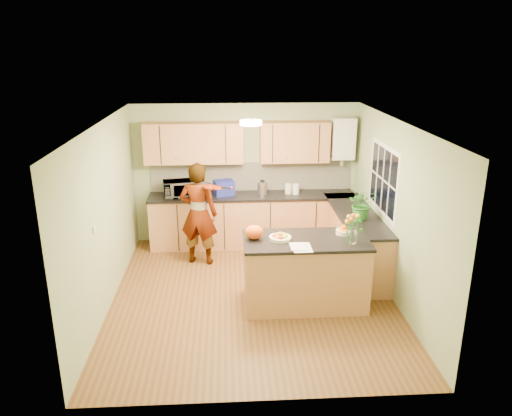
{
  "coord_description": "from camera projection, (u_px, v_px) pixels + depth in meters",
  "views": [
    {
      "loc": [
        -0.34,
        -6.47,
        3.49
      ],
      "look_at": [
        0.08,
        0.5,
        1.17
      ],
      "focal_mm": 35.0,
      "sensor_mm": 36.0,
      "label": 1
    }
  ],
  "objects": [
    {
      "name": "potted_plant",
      "position": [
        362.0,
        204.0,
        7.53
      ],
      "size": [
        0.48,
        0.43,
        0.47
      ],
      "primitive_type": "imported",
      "rotation": [
        0.0,
        0.0,
        -0.17
      ],
      "color": "#2C7828",
      "rests_on": "right_counter"
    },
    {
      "name": "jar_white",
      "position": [
        296.0,
        189.0,
        8.81
      ],
      "size": [
        0.14,
        0.14,
        0.18
      ],
      "primitive_type": "cylinder",
      "rotation": [
        0.0,
        0.0,
        0.17
      ],
      "color": "white",
      "rests_on": "back_counter"
    },
    {
      "name": "blue_box",
      "position": [
        224.0,
        188.0,
        8.74
      ],
      "size": [
        0.39,
        0.33,
        0.27
      ],
      "primitive_type": "cube",
      "rotation": [
        0.0,
        0.0,
        0.31
      ],
      "color": "navy",
      "rests_on": "back_counter"
    },
    {
      "name": "splashback",
      "position": [
        251.0,
        176.0,
        8.99
      ],
      "size": [
        3.6,
        0.02,
        0.52
      ],
      "primitive_type": "cube",
      "color": "silver",
      "rests_on": "back_counter"
    },
    {
      "name": "orange_bowl",
      "position": [
        344.0,
        230.0,
        6.89
      ],
      "size": [
        0.22,
        0.22,
        0.13
      ],
      "color": "#F8EAC7",
      "rests_on": "peninsula_island"
    },
    {
      "name": "wall_left",
      "position": [
        105.0,
        217.0,
        6.74
      ],
      "size": [
        0.02,
        4.5,
        2.5
      ],
      "primitive_type": "cube",
      "color": "#91A677",
      "rests_on": "floor"
    },
    {
      "name": "floor",
      "position": [
        252.0,
        295.0,
        7.25
      ],
      "size": [
        4.5,
        4.5,
        0.0
      ],
      "primitive_type": "plane",
      "color": "brown",
      "rests_on": "ground"
    },
    {
      "name": "right_counter",
      "position": [
        355.0,
        241.0,
        8.0
      ],
      "size": [
        0.62,
        2.24,
        0.94
      ],
      "color": "#A66E42",
      "rests_on": "floor"
    },
    {
      "name": "violin",
      "position": [
        210.0,
        187.0,
        7.73
      ],
      "size": [
        0.6,
        0.52,
        0.15
      ],
      "primitive_type": null,
      "rotation": [
        0.17,
        0.0,
        -0.61
      ],
      "color": "#550A05",
      "rests_on": "violinist"
    },
    {
      "name": "jar_cream",
      "position": [
        288.0,
        189.0,
        8.84
      ],
      "size": [
        0.12,
        0.12,
        0.18
      ],
      "primitive_type": "cylinder",
      "rotation": [
        0.0,
        0.0,
        0.01
      ],
      "color": "#F8EAC7",
      "rests_on": "back_counter"
    },
    {
      "name": "kettle",
      "position": [
        262.0,
        188.0,
        8.77
      ],
      "size": [
        0.17,
        0.17,
        0.32
      ],
      "rotation": [
        0.0,
        0.0,
        0.38
      ],
      "color": "silver",
      "rests_on": "back_counter"
    },
    {
      "name": "boiler",
      "position": [
        343.0,
        138.0,
        8.73
      ],
      "size": [
        0.4,
        0.3,
        0.86
      ],
      "color": "white",
      "rests_on": "wall_back"
    },
    {
      "name": "wall_front",
      "position": [
        265.0,
        292.0,
        4.72
      ],
      "size": [
        4.0,
        0.02,
        2.5
      ],
      "primitive_type": "cube",
      "color": "#91A677",
      "rests_on": "floor"
    },
    {
      "name": "microwave",
      "position": [
        178.0,
        189.0,
        8.65
      ],
      "size": [
        0.57,
        0.43,
        0.28
      ],
      "primitive_type": "imported",
      "rotation": [
        0.0,
        0.0,
        0.18
      ],
      "color": "white",
      "rests_on": "back_counter"
    },
    {
      "name": "orange_bag",
      "position": [
        254.0,
        232.0,
        6.71
      ],
      "size": [
        0.29,
        0.26,
        0.19
      ],
      "primitive_type": "ellipsoid",
      "rotation": [
        0.0,
        0.0,
        -0.22
      ],
      "color": "#F85514",
      "rests_on": "peninsula_island"
    },
    {
      "name": "upper_cabinets",
      "position": [
        236.0,
        142.0,
        8.63
      ],
      "size": [
        3.2,
        0.34,
        0.7
      ],
      "color": "#A66E42",
      "rests_on": "wall_back"
    },
    {
      "name": "light_switch",
      "position": [
        95.0,
        229.0,
        6.16
      ],
      "size": [
        0.02,
        0.09,
        0.09
      ],
      "primitive_type": "cube",
      "color": "white",
      "rests_on": "wall_left"
    },
    {
      "name": "back_counter",
      "position": [
        252.0,
        220.0,
        8.95
      ],
      "size": [
        3.64,
        0.62,
        0.94
      ],
      "color": "#A66E42",
      "rests_on": "floor"
    },
    {
      "name": "flower_vase",
      "position": [
        354.0,
        222.0,
        6.5
      ],
      "size": [
        0.24,
        0.24,
        0.44
      ],
      "rotation": [
        0.0,
        0.0,
        -0.29
      ],
      "color": "silver",
      "rests_on": "peninsula_island"
    },
    {
      "name": "fruit_dish",
      "position": [
        280.0,
        237.0,
        6.7
      ],
      "size": [
        0.3,
        0.3,
        0.1
      ],
      "color": "#F8EAC7",
      "rests_on": "peninsula_island"
    },
    {
      "name": "peninsula_island",
      "position": [
        305.0,
        272.0,
        6.88
      ],
      "size": [
        1.7,
        0.87,
        0.97
      ],
      "color": "#A66E42",
      "rests_on": "floor"
    },
    {
      "name": "window_right",
      "position": [
        383.0,
        179.0,
        7.44
      ],
      "size": [
        0.01,
        1.3,
        1.05
      ],
      "color": "white",
      "rests_on": "wall_right"
    },
    {
      "name": "ceiling",
      "position": [
        252.0,
        123.0,
        6.46
      ],
      "size": [
        4.0,
        4.5,
        0.02
      ],
      "primitive_type": "cube",
      "color": "white",
      "rests_on": "wall_back"
    },
    {
      "name": "wall_back",
      "position": [
        246.0,
        173.0,
        8.99
      ],
      "size": [
        4.0,
        0.02,
        2.5
      ],
      "primitive_type": "cube",
      "color": "#91A677",
      "rests_on": "floor"
    },
    {
      "name": "ceiling_lamp",
      "position": [
        251.0,
        123.0,
        6.76
      ],
      "size": [
        0.3,
        0.3,
        0.07
      ],
      "color": "#FFEABF",
      "rests_on": "ceiling"
    },
    {
      "name": "papers",
      "position": [
        302.0,
        247.0,
        6.44
      ],
      "size": [
        0.24,
        0.33,
        0.01
      ],
      "primitive_type": "cube",
      "color": "white",
      "rests_on": "peninsula_island"
    },
    {
      "name": "wall_right",
      "position": [
        395.0,
        211.0,
        6.97
      ],
      "size": [
        0.02,
        4.5,
        2.5
      ],
      "primitive_type": "cube",
      "color": "#91A677",
      "rests_on": "floor"
    },
    {
      "name": "violinist",
      "position": [
        199.0,
        214.0,
        8.09
      ],
      "size": [
        0.7,
        0.55,
        1.7
      ],
      "primitive_type": "imported",
      "rotation": [
        0.0,
        0.0,
        2.89
      ],
      "color": "#E5A78C",
      "rests_on": "floor"
    }
  ]
}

